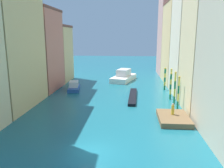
# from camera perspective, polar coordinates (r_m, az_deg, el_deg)

# --- Properties ---
(ground_plane) EXTENTS (154.00, 154.00, 0.00)m
(ground_plane) POSITION_cam_1_polar(r_m,az_deg,el_deg) (43.92, 0.32, -1.40)
(ground_plane) COLOR #196070
(building_left_1) EXTENTS (6.94, 11.98, 17.43)m
(building_left_1) POSITION_cam_1_polar(r_m,az_deg,el_deg) (35.32, -25.20, 8.55)
(building_left_1) COLOR #DBB77A
(building_left_1) RESTS_ON ground
(building_left_2) EXTENTS (6.94, 9.92, 15.27)m
(building_left_2) POSITION_cam_1_polar(r_m,az_deg,el_deg) (45.46, -18.04, 8.23)
(building_left_2) COLOR #C6705B
(building_left_2) RESTS_ON ground
(building_left_3) EXTENTS (6.94, 7.85, 12.62)m
(building_left_3) POSITION_cam_1_polar(r_m,az_deg,el_deg) (53.83, -14.32, 7.51)
(building_left_3) COLOR #DBB77A
(building_left_3) RESTS_ON ground
(building_right_1) EXTENTS (6.94, 8.38, 20.05)m
(building_right_1) POSITION_cam_1_polar(r_m,az_deg,el_deg) (33.41, 24.18, 10.76)
(building_right_1) COLOR beige
(building_right_1) RESTS_ON ground
(building_right_2) EXTENTS (6.94, 8.68, 21.52)m
(building_right_2) POSITION_cam_1_polar(r_m,az_deg,el_deg) (41.89, 20.26, 12.09)
(building_right_2) COLOR beige
(building_right_2) RESTS_ON ground
(building_right_3) EXTENTS (6.94, 11.99, 17.88)m
(building_right_3) POSITION_cam_1_polar(r_m,az_deg,el_deg) (52.13, 17.07, 10.13)
(building_right_3) COLOR #DBB77A
(building_right_3) RESTS_ON ground
(building_right_4) EXTENTS (6.94, 10.10, 21.44)m
(building_right_4) POSITION_cam_1_polar(r_m,az_deg,el_deg) (63.01, 15.04, 12.09)
(building_right_4) COLOR tan
(building_right_4) RESTS_ON ground
(waterfront_dock) EXTENTS (3.64, 5.34, 0.63)m
(waterfront_dock) POSITION_cam_1_polar(r_m,az_deg,el_deg) (28.93, 15.25, -8.33)
(waterfront_dock) COLOR brown
(waterfront_dock) RESTS_ON ground
(person_on_dock) EXTENTS (0.36, 0.36, 1.45)m
(person_on_dock) POSITION_cam_1_polar(r_m,az_deg,el_deg) (29.04, 15.10, -6.20)
(person_on_dock) COLOR gold
(person_on_dock) RESTS_ON waterfront_dock
(mooring_pole_0) EXTENTS (0.28, 0.28, 4.77)m
(mooring_pole_0) POSITION_cam_1_polar(r_m,az_deg,el_deg) (32.98, 16.42, -2.06)
(mooring_pole_0) COLOR #197247
(mooring_pole_0) RESTS_ON ground
(mooring_pole_1) EXTENTS (0.31, 0.31, 5.01)m
(mooring_pole_1) POSITION_cam_1_polar(r_m,az_deg,el_deg) (35.33, 15.59, -0.89)
(mooring_pole_1) COLOR #197247
(mooring_pole_1) RESTS_ON ground
(mooring_pole_2) EXTENTS (0.32, 0.32, 4.45)m
(mooring_pole_2) POSITION_cam_1_polar(r_m,az_deg,el_deg) (37.88, 14.60, -0.42)
(mooring_pole_2) COLOR #197247
(mooring_pole_2) RESTS_ON ground
(mooring_pole_3) EXTENTS (0.31, 0.31, 4.88)m
(mooring_pole_3) POSITION_cam_1_polar(r_m,az_deg,el_deg) (39.43, 14.64, 0.37)
(mooring_pole_3) COLOR #197247
(mooring_pole_3) RESTS_ON ground
(mooring_pole_4) EXTENTS (0.38, 0.38, 4.35)m
(mooring_pole_4) POSITION_cam_1_polar(r_m,az_deg,el_deg) (44.40, 13.21, 1.37)
(mooring_pole_4) COLOR #197247
(mooring_pole_4) RESTS_ON ground
(vaporetto_white) EXTENTS (6.11, 9.74, 2.70)m
(vaporetto_white) POSITION_cam_1_polar(r_m,az_deg,el_deg) (52.70, 2.95, 1.89)
(vaporetto_white) COLOR white
(vaporetto_white) RESTS_ON ground
(gondola_black) EXTENTS (1.57, 10.33, 0.43)m
(gondola_black) POSITION_cam_1_polar(r_m,az_deg,el_deg) (38.31, 5.27, -3.12)
(gondola_black) COLOR black
(gondola_black) RESTS_ON ground
(motorboat_0) EXTENTS (3.10, 6.07, 1.63)m
(motorboat_0) POSITION_cam_1_polar(r_m,az_deg,el_deg) (44.32, -9.60, -0.63)
(motorboat_0) COLOR #234C93
(motorboat_0) RESTS_ON ground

